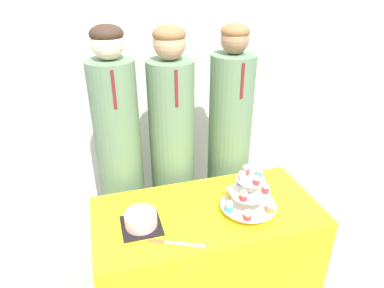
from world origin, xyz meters
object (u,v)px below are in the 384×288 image
at_px(cupcake_stand, 249,194).
at_px(student_0, 121,163).
at_px(student_1, 173,156).
at_px(student_2, 229,150).
at_px(round_cake, 141,218).
at_px(cake_knife, 167,242).

relative_size(cupcake_stand, student_0, 0.19).
distance_m(student_1, student_2, 0.41).
bearing_deg(round_cake, student_2, 38.37).
bearing_deg(student_1, round_cake, -118.41).
bearing_deg(student_0, cake_knife, -78.70).
bearing_deg(student_2, student_0, -180.00).
bearing_deg(student_0, student_2, 0.00).
height_order(round_cake, student_1, student_1).
relative_size(cake_knife, cupcake_stand, 0.88).
distance_m(cake_knife, student_1, 0.75).
bearing_deg(cake_knife, student_0, 125.80).
height_order(cake_knife, student_2, student_2).
relative_size(cake_knife, student_2, 0.17).
relative_size(cake_knife, student_0, 0.16).
xyz_separation_m(cake_knife, cupcake_stand, (0.49, 0.12, 0.11)).
bearing_deg(cupcake_stand, student_0, 136.32).
bearing_deg(cake_knife, student_2, 73.99).
distance_m(round_cake, cupcake_stand, 0.59).
relative_size(student_0, student_1, 1.01).
xyz_separation_m(student_1, student_2, (0.41, -0.00, -0.01)).
height_order(student_0, student_1, student_0).
bearing_deg(cake_knife, cupcake_stand, 38.01).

